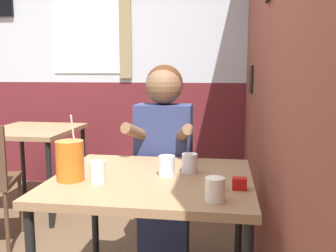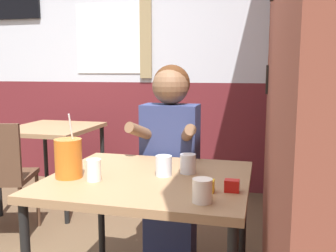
{
  "view_description": "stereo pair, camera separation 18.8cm",
  "coord_description": "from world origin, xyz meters",
  "px_view_note": "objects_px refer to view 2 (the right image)",
  "views": [
    {
      "loc": [
        1.06,
        -1.41,
        1.22
      ],
      "look_at": [
        0.78,
        0.43,
        0.94
      ],
      "focal_mm": 40.0,
      "sensor_mm": 36.0,
      "label": 1
    },
    {
      "loc": [
        1.24,
        -1.37,
        1.22
      ],
      "look_at": [
        0.78,
        0.43,
        0.94
      ],
      "focal_mm": 40.0,
      "sensor_mm": 36.0,
      "label": 2
    }
  ],
  "objects_px": {
    "main_table": "(149,190)",
    "person_seated": "(170,159)",
    "background_table": "(53,136)",
    "cocktail_pitcher": "(68,158)"
  },
  "relations": [
    {
      "from": "main_table",
      "to": "person_seated",
      "type": "xyz_separation_m",
      "value": [
        -0.03,
        0.55,
        0.02
      ]
    },
    {
      "from": "main_table",
      "to": "background_table",
      "type": "bearing_deg",
      "value": 135.01
    },
    {
      "from": "main_table",
      "to": "cocktail_pitcher",
      "type": "bearing_deg",
      "value": -162.92
    },
    {
      "from": "main_table",
      "to": "cocktail_pitcher",
      "type": "distance_m",
      "value": 0.41
    },
    {
      "from": "background_table",
      "to": "person_seated",
      "type": "relative_size",
      "value": 0.63
    },
    {
      "from": "background_table",
      "to": "cocktail_pitcher",
      "type": "bearing_deg",
      "value": -56.17
    },
    {
      "from": "main_table",
      "to": "person_seated",
      "type": "relative_size",
      "value": 0.74
    },
    {
      "from": "person_seated",
      "to": "main_table",
      "type": "bearing_deg",
      "value": -86.48
    },
    {
      "from": "background_table",
      "to": "person_seated",
      "type": "distance_m",
      "value": 1.48
    },
    {
      "from": "background_table",
      "to": "person_seated",
      "type": "height_order",
      "value": "person_seated"
    }
  ]
}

